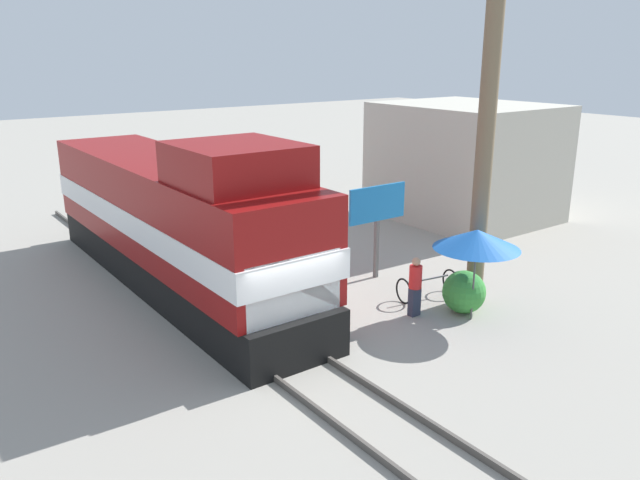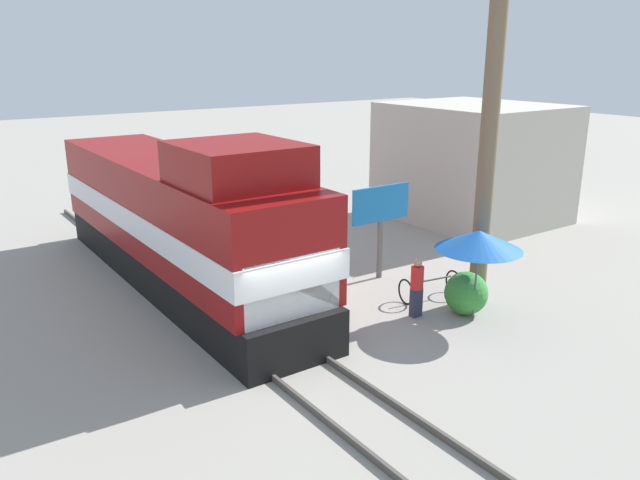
# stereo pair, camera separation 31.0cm
# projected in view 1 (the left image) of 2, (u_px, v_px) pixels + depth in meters

# --- Properties ---
(ground_plane) EXTENTS (120.00, 120.00, 0.00)m
(ground_plane) POSITION_uv_depth(u_px,v_px,m) (281.00, 356.00, 14.43)
(ground_plane) COLOR gray
(rail_near) EXTENTS (0.08, 33.63, 0.15)m
(rail_near) POSITION_uv_depth(u_px,v_px,m) (254.00, 362.00, 14.00)
(rail_near) COLOR #4C4742
(rail_near) RESTS_ON ground_plane
(rail_far) EXTENTS (0.08, 33.63, 0.15)m
(rail_far) POSITION_uv_depth(u_px,v_px,m) (306.00, 345.00, 14.81)
(rail_far) COLOR #4C4742
(rail_far) RESTS_ON ground_plane
(locomotive) EXTENTS (2.92, 13.37, 4.73)m
(locomotive) POSITION_uv_depth(u_px,v_px,m) (178.00, 222.00, 18.01)
(locomotive) COLOR black
(locomotive) RESTS_ON ground_plane
(utility_pole) EXTENTS (1.80, 0.47, 11.42)m
(utility_pole) POSITION_uv_depth(u_px,v_px,m) (489.00, 92.00, 16.04)
(utility_pole) COLOR #726047
(utility_pole) RESTS_ON ground_plane
(vendor_umbrella) EXTENTS (2.21, 2.21, 2.46)m
(vendor_umbrella) POSITION_uv_depth(u_px,v_px,m) (477.00, 239.00, 15.78)
(vendor_umbrella) COLOR #4C4C4C
(vendor_umbrella) RESTS_ON ground_plane
(billboard_sign) EXTENTS (2.14, 0.12, 2.91)m
(billboard_sign) POSITION_uv_depth(u_px,v_px,m) (377.00, 209.00, 18.86)
(billboard_sign) COLOR #595959
(billboard_sign) RESTS_ON ground_plane
(shrub_cluster) EXTENTS (1.16, 1.16, 1.16)m
(shrub_cluster) POSITION_uv_depth(u_px,v_px,m) (464.00, 292.00, 16.71)
(shrub_cluster) COLOR #388C38
(shrub_cluster) RESTS_ON ground_plane
(person_bystander) EXTENTS (0.34, 0.34, 1.62)m
(person_bystander) POSITION_uv_depth(u_px,v_px,m) (415.00, 285.00, 16.42)
(person_bystander) COLOR #2D3347
(person_bystander) RESTS_ON ground_plane
(bicycle) EXTENTS (1.79, 0.99, 0.74)m
(bicycle) POSITION_uv_depth(u_px,v_px,m) (428.00, 286.00, 17.71)
(bicycle) COLOR black
(bicycle) RESTS_ON ground_plane
(building_block_distant) EXTENTS (5.65, 6.51, 4.72)m
(building_block_distant) POSITION_uv_depth(u_px,v_px,m) (465.00, 162.00, 25.93)
(building_block_distant) COLOR #B7B2A3
(building_block_distant) RESTS_ON ground_plane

